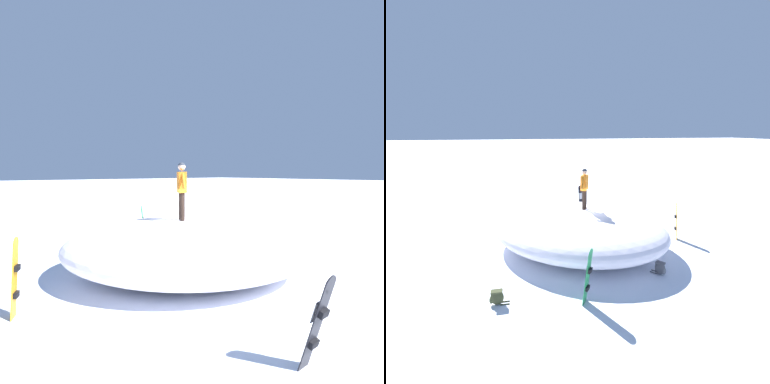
{
  "view_description": "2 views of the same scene",
  "coord_description": "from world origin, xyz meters",
  "views": [
    {
      "loc": [
        -5.39,
        -6.13,
        2.95
      ],
      "look_at": [
        0.4,
        1.01,
        2.35
      ],
      "focal_mm": 27.88,
      "sensor_mm": 36.0,
      "label": 1
    },
    {
      "loc": [
        2.12,
        10.13,
        4.7
      ],
      "look_at": [
        -0.1,
        0.59,
        2.34
      ],
      "focal_mm": 24.4,
      "sensor_mm": 36.0,
      "label": 2
    }
  ],
  "objects": [
    {
      "name": "backpack_near",
      "position": [
        -2.31,
        3.14,
        0.23
      ],
      "size": [
        0.45,
        0.51,
        0.44
      ],
      "color": "#4C4C51",
      "rests_on": "ground"
    },
    {
      "name": "snowboard_tertiary_upright",
      "position": [
        0.43,
        4.07,
        0.86
      ],
      "size": [
        0.34,
        0.36,
        1.67
      ],
      "color": "#1E8C47",
      "rests_on": "ground"
    },
    {
      "name": "snow_mound",
      "position": [
        -0.12,
        0.53,
        0.81
      ],
      "size": [
        8.94,
        8.59,
        1.62
      ],
      "primitive_type": "ellipsoid",
      "rotation": [
        0.0,
        0.0,
        2.5
      ],
      "color": "white",
      "rests_on": "ground"
    },
    {
      "name": "snowboard_secondary_upright",
      "position": [
        -1.36,
        -4.05,
        0.8
      ],
      "size": [
        0.28,
        0.44,
        1.55
      ],
      "color": "black",
      "rests_on": "ground"
    },
    {
      "name": "snowboard_primary_upright",
      "position": [
        -4.46,
        0.67,
        0.87
      ],
      "size": [
        0.25,
        0.32,
        1.67
      ],
      "color": "orange",
      "rests_on": "ground"
    },
    {
      "name": "ground",
      "position": [
        0.0,
        0.0,
        0.0
      ],
      "size": [
        240.0,
        240.0,
        0.0
      ],
      "primitive_type": "plane",
      "color": "white"
    },
    {
      "name": "backpack_far",
      "position": [
        2.87,
        3.52,
        0.22
      ],
      "size": [
        0.55,
        0.23,
        0.43
      ],
      "color": "#383D23",
      "rests_on": "ground"
    },
    {
      "name": "snowboarder_standing",
      "position": [
        -0.38,
        0.5,
        2.57
      ],
      "size": [
        0.54,
        0.9,
        1.61
      ],
      "color": "black",
      "rests_on": "snow_mound"
    }
  ]
}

